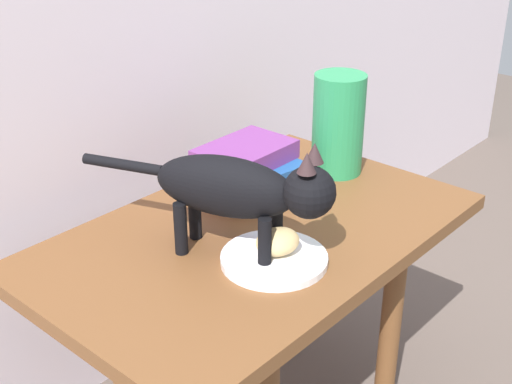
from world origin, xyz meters
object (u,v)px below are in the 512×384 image
Objects in this scene: cat at (241,189)px; side_table at (256,259)px; bread_roll at (278,242)px; book_stack at (249,170)px; green_vase at (338,124)px; plate at (274,259)px.

side_table is at bearing 26.39° from cat.
book_stack is (0.17, 0.22, 0.01)m from bread_roll.
book_stack is at bearing 52.17° from bread_roll.
cat is 2.05× the size of book_stack.
bread_roll reaches higher than side_table.
cat reaches higher than green_vase.
side_table is at bearing -133.53° from book_stack.
cat reaches higher than side_table.
book_stack is at bearing 50.78° from plate.
cat is (-0.03, 0.06, 0.09)m from bread_roll.
cat is (-0.02, 0.06, 0.13)m from plate.
bread_roll is (0.01, -0.00, 0.03)m from plate.
book_stack is at bearing 46.47° from side_table.
cat reaches higher than plate.
side_table is 3.82× the size of green_vase.
side_table is 0.16m from bread_roll.
book_stack is (0.20, 0.16, -0.08)m from cat.
bread_roll is (-0.06, -0.10, 0.11)m from side_table.
plate is at bearing -159.41° from green_vase.
bread_roll is 0.18× the size of cat.
green_vase is at bearing 21.06° from bread_roll.
cat is at bearing 115.16° from bread_roll.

